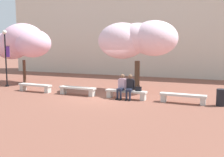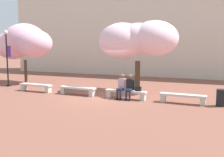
# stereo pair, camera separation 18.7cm
# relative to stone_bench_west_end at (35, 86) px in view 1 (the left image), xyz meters

# --- Properties ---
(ground_plane) EXTENTS (100.00, 100.00, 0.00)m
(ground_plane) POSITION_rel_stone_bench_west_end_xyz_m (4.31, -0.00, -0.31)
(ground_plane) COLOR brown
(building_facade) EXTENTS (28.00, 4.00, 7.88)m
(building_facade) POSITION_rel_stone_bench_west_end_xyz_m (4.31, 11.68, 3.63)
(building_facade) COLOR beige
(building_facade) RESTS_ON ground
(stone_bench_west_end) EXTENTS (2.20, 0.50, 0.45)m
(stone_bench_west_end) POSITION_rel_stone_bench_west_end_xyz_m (0.00, 0.00, 0.00)
(stone_bench_west_end) COLOR beige
(stone_bench_west_end) RESTS_ON ground
(stone_bench_near_west) EXTENTS (2.20, 0.50, 0.45)m
(stone_bench_near_west) POSITION_rel_stone_bench_west_end_xyz_m (2.87, -0.00, 0.00)
(stone_bench_near_west) COLOR beige
(stone_bench_near_west) RESTS_ON ground
(stone_bench_center) EXTENTS (2.20, 0.50, 0.45)m
(stone_bench_center) POSITION_rel_stone_bench_west_end_xyz_m (5.75, -0.00, 0.00)
(stone_bench_center) COLOR beige
(stone_bench_center) RESTS_ON ground
(stone_bench_near_east) EXTENTS (2.20, 0.50, 0.45)m
(stone_bench_near_east) POSITION_rel_stone_bench_west_end_xyz_m (8.62, -0.00, 0.00)
(stone_bench_near_east) COLOR beige
(stone_bench_near_east) RESTS_ON ground
(person_seated_left) EXTENTS (0.51, 0.71, 1.29)m
(person_seated_left) POSITION_rel_stone_bench_west_end_xyz_m (5.53, -0.05, 0.38)
(person_seated_left) COLOR black
(person_seated_left) RESTS_ON ground
(person_seated_right) EXTENTS (0.51, 0.70, 1.29)m
(person_seated_right) POSITION_rel_stone_bench_west_end_xyz_m (5.96, -0.05, 0.38)
(person_seated_right) COLOR black
(person_seated_right) RESTS_ON ground
(handbag) EXTENTS (0.30, 0.15, 0.34)m
(handbag) POSITION_rel_stone_bench_west_end_xyz_m (6.41, 0.02, 0.27)
(handbag) COLOR black
(handbag) RESTS_ON stone_bench_center
(cherry_tree_main) EXTENTS (4.70, 3.19, 4.20)m
(cherry_tree_main) POSITION_rel_stone_bench_west_end_xyz_m (5.65, 2.38, 2.79)
(cherry_tree_main) COLOR #473323
(cherry_tree_main) RESTS_ON ground
(cherry_tree_secondary) EXTENTS (4.72, 2.89, 4.35)m
(cherry_tree_secondary) POSITION_rel_stone_bench_west_end_xyz_m (-3.23, 2.85, 2.66)
(cherry_tree_secondary) COLOR #513828
(cherry_tree_secondary) RESTS_ON ground
(lamp_post_with_banner) EXTENTS (0.54, 0.28, 3.76)m
(lamp_post_with_banner) POSITION_rel_stone_bench_west_end_xyz_m (-2.98, 0.90, 1.95)
(lamp_post_with_banner) COLOR black
(lamp_post_with_banner) RESTS_ON ground
(trash_bin) EXTENTS (0.44, 0.44, 0.78)m
(trash_bin) POSITION_rel_stone_bench_west_end_xyz_m (10.33, 0.09, 0.08)
(trash_bin) COLOR black
(trash_bin) RESTS_ON ground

